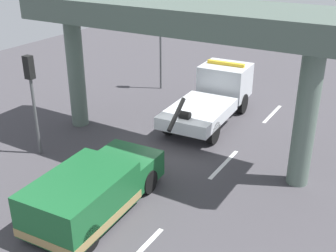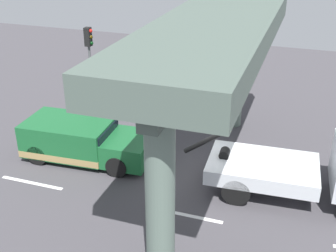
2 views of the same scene
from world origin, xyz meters
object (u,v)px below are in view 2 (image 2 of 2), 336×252
(traffic_light_far, at_px, (167,61))
(towed_van_green, at_px, (83,141))
(traffic_light_near, at_px, (90,51))
(tow_truck_white, at_px, (320,169))

(traffic_light_far, bearing_deg, towed_van_green, -114.66)
(traffic_light_near, height_order, traffic_light_far, traffic_light_near)
(towed_van_green, relative_size, traffic_light_near, 1.24)
(tow_truck_white, relative_size, traffic_light_near, 1.71)
(towed_van_green, bearing_deg, traffic_light_near, 112.70)
(tow_truck_white, xyz_separation_m, traffic_light_far, (-7.09, 4.51, 1.80))
(traffic_light_near, bearing_deg, traffic_light_far, 0.00)
(tow_truck_white, bearing_deg, traffic_light_far, 147.54)
(tow_truck_white, xyz_separation_m, towed_van_green, (-9.19, -0.05, -0.42))
(towed_van_green, distance_m, traffic_light_far, 5.49)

